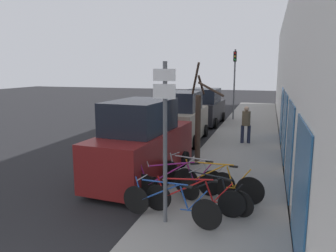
# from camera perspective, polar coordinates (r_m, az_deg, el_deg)

# --- Properties ---
(ground_plane) EXTENTS (80.00, 80.00, 0.00)m
(ground_plane) POSITION_cam_1_polar(r_m,az_deg,el_deg) (14.73, 2.42, -3.56)
(ground_plane) COLOR black
(sidewalk_curb) EXTENTS (3.20, 32.00, 0.15)m
(sidewalk_curb) POSITION_cam_1_polar(r_m,az_deg,el_deg) (17.02, 13.37, -1.72)
(sidewalk_curb) COLOR gray
(sidewalk_curb) RESTS_ON ground
(building_facade) EXTENTS (0.23, 32.00, 6.50)m
(building_facade) POSITION_cam_1_polar(r_m,az_deg,el_deg) (16.57, 19.89, 8.61)
(building_facade) COLOR silver
(building_facade) RESTS_ON ground
(signpost) EXTENTS (0.48, 0.11, 3.45)m
(signpost) POSITION_cam_1_polar(r_m,az_deg,el_deg) (6.82, -0.53, -1.70)
(signpost) COLOR #595B60
(signpost) RESTS_ON sidewalk_curb
(bicycle_0) EXTENTS (2.34, 0.53, 0.91)m
(bicycle_0) POSITION_cam_1_polar(r_m,az_deg,el_deg) (7.30, 0.27, -13.49)
(bicycle_0) COLOR black
(bicycle_0) RESTS_ON sidewalk_curb
(bicycle_1) EXTENTS (2.32, 0.44, 0.87)m
(bicycle_1) POSITION_cam_1_polar(r_m,az_deg,el_deg) (7.67, 4.56, -12.47)
(bicycle_1) COLOR black
(bicycle_1) RESTS_ON sidewalk_curb
(bicycle_2) EXTENTS (1.90, 0.87, 0.83)m
(bicycle_2) POSITION_cam_1_polar(r_m,az_deg,el_deg) (8.04, 8.01, -11.59)
(bicycle_2) COLOR black
(bicycle_2) RESTS_ON sidewalk_curb
(bicycle_3) EXTENTS (2.30, 1.12, 0.95)m
(bicycle_3) POSITION_cam_1_polar(r_m,az_deg,el_deg) (8.53, 1.51, -9.85)
(bicycle_3) COLOR black
(bicycle_3) RESTS_ON sidewalk_curb
(bicycle_4) EXTENTS (2.37, 0.48, 0.97)m
(bicycle_4) POSITION_cam_1_polar(r_m,az_deg,el_deg) (8.53, 8.47, -9.92)
(bicycle_4) COLOR black
(bicycle_4) RESTS_ON sidewalk_curb
(bicycle_5) EXTENTS (2.27, 0.91, 0.92)m
(bicycle_5) POSITION_cam_1_polar(r_m,az_deg,el_deg) (9.11, 4.78, -8.64)
(bicycle_5) COLOR black
(bicycle_5) RESTS_ON sidewalk_curb
(parked_car_0) EXTENTS (2.20, 4.82, 2.50)m
(parked_car_0) POSITION_cam_1_polar(r_m,az_deg,el_deg) (10.27, -4.47, -3.14)
(parked_car_0) COLOR maroon
(parked_car_0) RESTS_ON ground
(parked_car_1) EXTENTS (2.06, 4.50, 2.39)m
(parked_car_1) POSITION_cam_1_polar(r_m,az_deg,el_deg) (15.53, 2.39, 1.22)
(parked_car_1) COLOR gray
(parked_car_1) RESTS_ON ground
(parked_car_2) EXTENTS (2.16, 4.23, 2.23)m
(parked_car_2) POSITION_cam_1_polar(r_m,az_deg,el_deg) (20.62, 6.42, 3.13)
(parked_car_2) COLOR black
(parked_car_2) RESTS_ON ground
(pedestrian_near) EXTENTS (0.43, 0.37, 1.65)m
(pedestrian_near) POSITION_cam_1_polar(r_m,az_deg,el_deg) (14.95, 13.44, 0.69)
(pedestrian_near) COLOR #1E2338
(pedestrian_near) RESTS_ON sidewalk_curb
(street_tree) EXTENTS (1.29, 0.91, 3.51)m
(street_tree) POSITION_cam_1_polar(r_m,az_deg,el_deg) (11.31, 5.33, 0.69)
(street_tree) COLOR #3D2D23
(street_tree) RESTS_ON sidewalk_curb
(traffic_light) EXTENTS (0.20, 0.30, 4.50)m
(traffic_light) POSITION_cam_1_polar(r_m,az_deg,el_deg) (21.69, 11.51, 8.70)
(traffic_light) COLOR #595B60
(traffic_light) RESTS_ON sidewalk_curb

